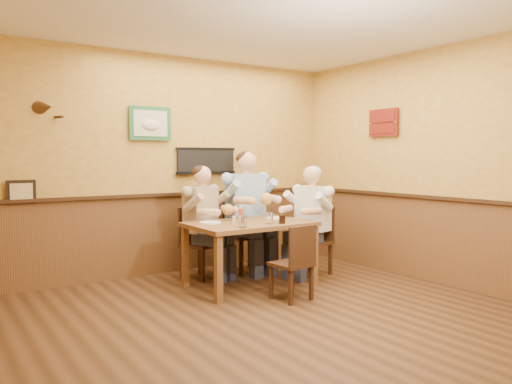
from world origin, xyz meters
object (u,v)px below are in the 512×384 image
Objects in this scene: diner_blue_polo at (246,218)px; water_glass_left at (243,221)px; chair_back_left at (201,243)px; chair_right_end at (313,241)px; cola_tumbler at (282,219)px; chair_back_right at (246,234)px; chair_near_side at (291,262)px; diner_tan_shirt at (201,228)px; dining_table at (250,230)px; salt_shaker at (234,220)px; diner_white_elder at (313,226)px; water_glass_mid at (270,218)px; pepper_shaker at (245,219)px; hot_sauce_bottle at (241,215)px.

diner_blue_polo is 10.90× the size of water_glass_left.
chair_right_end is (1.26, -0.65, -0.00)m from chair_back_left.
chair_back_left is at bearing 118.17° from cola_tumbler.
chair_back_right is 1.44m from chair_near_side.
diner_tan_shirt is at bearing -129.94° from chair_right_end.
salt_shaker is (-0.21, 0.00, 0.13)m from dining_table.
chair_back_right is (0.38, 0.70, -0.16)m from dining_table.
chair_right_end is at bearing 15.12° from water_glass_left.
water_glass_mid is (-0.86, -0.27, 0.19)m from diner_white_elder.
cola_tumbler reaches higher than pepper_shaker.
cola_tumbler is at bearing -98.03° from chair_back_right.
water_glass_left is (-1.27, -0.34, 0.38)m from chair_right_end.
dining_table is 0.81m from chair_back_right.
chair_right_end is 1.09m from pepper_shaker.
diner_blue_polo reaches higher than diner_white_elder.
water_glass_left is (-0.01, -0.99, 0.19)m from diner_tan_shirt.
water_glass_mid is (-0.27, -0.93, 0.11)m from diner_blue_polo.
chair_right_end reaches higher than cola_tumbler.
diner_white_elder is at bearing -48.44° from chair_back_right.
diner_blue_polo is at bearing 0.00° from chair_back_right.
chair_back_right is at bearing 61.17° from dining_table.
chair_back_right is 1.26m from water_glass_left.
cola_tumbler is (0.18, 0.40, 0.40)m from chair_near_side.
diner_white_elder is (1.26, -0.65, -0.00)m from diner_tan_shirt.
chair_near_side reaches higher than dining_table.
chair_right_end is 1.17m from chair_near_side.
water_glass_left is 1.34× the size of cola_tumbler.
diner_blue_polo reaches higher than chair_back_right.
chair_back_left is 0.62× the size of diner_blue_polo.
dining_table is at bearing -6.23° from pepper_shaker.
diner_blue_polo is at bearing 55.94° from water_glass_left.
dining_table is at bearing -1.30° from salt_shaker.
dining_table is at bearing 127.85° from cola_tumbler.
salt_shaker is (-0.27, 0.71, 0.39)m from chair_near_side.
water_glass_mid is 1.33× the size of cola_tumbler.
salt_shaker is 1.00× the size of pepper_shaker.
diner_tan_shirt reaches higher than cola_tumbler.
chair_back_left is 10.67× the size of salt_shaker.
diner_blue_polo is at bearing -19.68° from diner_tan_shirt.
diner_tan_shirt is at bearing -129.94° from diner_white_elder.
diner_white_elder is 6.58× the size of hot_sauce_bottle.
diner_tan_shirt is at bearing -177.87° from chair_back_right.
chair_near_side is 6.25× the size of water_glass_mid.
water_glass_left reaches higher than cola_tumbler.
salt_shaker is at bearing 178.70° from dining_table.
water_glass_left is at bearing -178.87° from cola_tumbler.
dining_table is 1.75× the size of chair_near_side.
cola_tumbler is (-0.73, -0.33, 0.36)m from chair_right_end.
chair_back_left is at bearing -177.87° from diner_blue_polo.
dining_table is 1.61× the size of chair_right_end.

